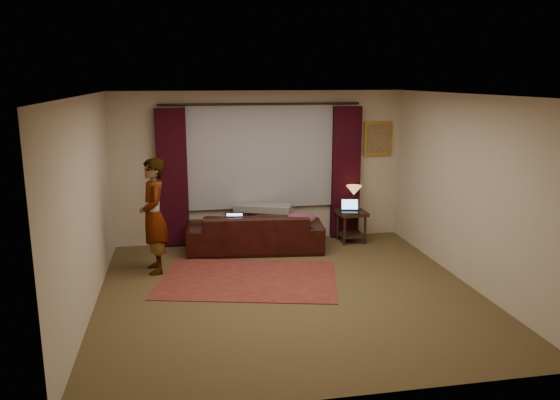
% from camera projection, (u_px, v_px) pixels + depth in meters
% --- Properties ---
extents(floor, '(5.00, 5.00, 0.01)m').
position_uv_depth(floor, '(289.00, 293.00, 7.30)').
color(floor, brown).
rests_on(floor, ground).
extents(ceiling, '(5.00, 5.00, 0.02)m').
position_uv_depth(ceiling, '(290.00, 95.00, 6.73)').
color(ceiling, silver).
rests_on(ceiling, ground).
extents(wall_back, '(5.00, 0.02, 2.60)m').
position_uv_depth(wall_back, '(261.00, 167.00, 9.41)').
color(wall_back, beige).
rests_on(wall_back, ground).
extents(wall_front, '(5.00, 0.02, 2.60)m').
position_uv_depth(wall_front, '(348.00, 260.00, 4.62)').
color(wall_front, beige).
rests_on(wall_front, ground).
extents(wall_left, '(0.02, 5.00, 2.60)m').
position_uv_depth(wall_left, '(86.00, 206.00, 6.57)').
color(wall_left, beige).
rests_on(wall_left, ground).
extents(wall_right, '(0.02, 5.00, 2.60)m').
position_uv_depth(wall_right, '(468.00, 190.00, 7.46)').
color(wall_right, beige).
rests_on(wall_right, ground).
extents(sheer_curtain, '(2.50, 0.05, 1.80)m').
position_uv_depth(sheer_curtain, '(261.00, 156.00, 9.31)').
color(sheer_curtain, '#9D9CA4').
rests_on(sheer_curtain, wall_back).
extents(drape_left, '(0.50, 0.14, 2.30)m').
position_uv_depth(drape_left, '(172.00, 178.00, 9.07)').
color(drape_left, black).
rests_on(drape_left, floor).
extents(drape_right, '(0.50, 0.14, 2.30)m').
position_uv_depth(drape_right, '(346.00, 172.00, 9.60)').
color(drape_right, black).
rests_on(drape_right, floor).
extents(curtain_rod, '(0.04, 0.04, 3.40)m').
position_uv_depth(curtain_rod, '(261.00, 104.00, 9.07)').
color(curtain_rod, black).
rests_on(curtain_rod, wall_back).
extents(picture_frame, '(0.50, 0.04, 0.60)m').
position_uv_depth(picture_frame, '(378.00, 139.00, 9.66)').
color(picture_frame, '#B5882E').
rests_on(picture_frame, wall_back).
extents(sofa, '(2.31, 1.19, 0.90)m').
position_uv_depth(sofa, '(255.00, 224.00, 9.00)').
color(sofa, black).
rests_on(sofa, floor).
extents(throw_blanket, '(1.02, 0.70, 0.11)m').
position_uv_depth(throw_blanket, '(263.00, 194.00, 9.15)').
color(throw_blanket, gray).
rests_on(throw_blanket, sofa).
extents(clothing_pile, '(0.53, 0.41, 0.22)m').
position_uv_depth(clothing_pile, '(300.00, 219.00, 8.88)').
color(clothing_pile, brown).
rests_on(clothing_pile, sofa).
extents(laptop_sofa, '(0.34, 0.36, 0.21)m').
position_uv_depth(laptop_sofa, '(234.00, 221.00, 8.79)').
color(laptop_sofa, black).
rests_on(laptop_sofa, sofa).
extents(area_rug, '(2.80, 2.19, 0.01)m').
position_uv_depth(area_rug, '(248.00, 279.00, 7.76)').
color(area_rug, maroon).
rests_on(area_rug, floor).
extents(end_table, '(0.49, 0.49, 0.55)m').
position_uv_depth(end_table, '(351.00, 226.00, 9.50)').
color(end_table, black).
rests_on(end_table, floor).
extents(tiffany_lamp, '(0.32, 0.32, 0.43)m').
position_uv_depth(tiffany_lamp, '(354.00, 198.00, 9.47)').
color(tiffany_lamp, olive).
rests_on(tiffany_lamp, end_table).
extents(laptop_table, '(0.38, 0.40, 0.23)m').
position_uv_depth(laptop_table, '(350.00, 206.00, 9.31)').
color(laptop_table, black).
rests_on(laptop_table, end_table).
extents(person, '(0.57, 0.57, 1.69)m').
position_uv_depth(person, '(154.00, 216.00, 7.92)').
color(person, gray).
rests_on(person, floor).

